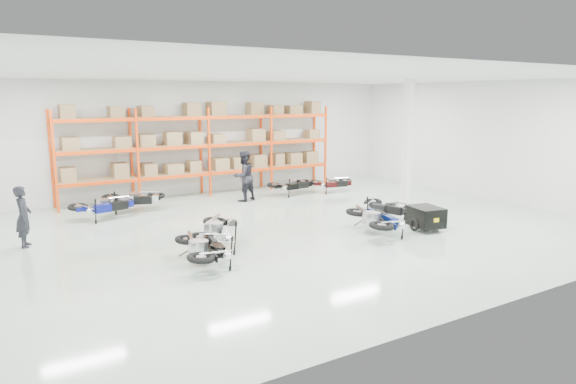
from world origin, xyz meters
TOP-DOWN VIEW (x-y plane):
  - room at (0.00, 0.00)m, footprint 18.00×18.00m
  - pallet_rack at (-0.00, 6.45)m, footprint 11.28×0.98m
  - structural_column at (5.20, 0.50)m, footprint 0.25×0.25m
  - moto_blue_centre at (1.71, -1.96)m, footprint 1.52×2.21m
  - moto_silver_left at (-2.65, -0.73)m, footprint 1.96×2.20m
  - moto_black_far_left at (-3.53, -1.94)m, footprint 1.23×1.99m
  - moto_touring_right at (3.35, -0.66)m, footprint 1.32×1.92m
  - trailer at (3.35, -2.26)m, footprint 0.95×1.71m
  - moto_back_a at (-4.44, 4.23)m, footprint 2.00×1.27m
  - moto_back_b at (-3.35, 4.92)m, footprint 2.05×1.52m
  - moto_back_c at (2.95, 4.59)m, footprint 1.78×0.97m
  - moto_back_d at (4.69, 4.22)m, footprint 1.74×1.13m
  - person_left at (-6.93, 2.07)m, footprint 0.51×0.66m
  - person_back at (0.72, 4.47)m, footprint 1.08×0.93m

SIDE VIEW (x-z plane):
  - trailer at x=3.35m, z-range 0.06..0.76m
  - moto_back_d at x=4.69m, z-range -0.03..1.01m
  - moto_back_c at x=2.95m, z-range -0.03..1.09m
  - moto_touring_right at x=3.35m, z-range -0.03..1.10m
  - moto_back_b at x=-3.35m, z-range -0.03..1.16m
  - moto_back_a at x=-4.44m, z-range -0.03..1.16m
  - moto_black_far_left at x=-3.53m, z-range -0.03..1.17m
  - moto_silver_left at x=-2.65m, z-range -0.04..1.26m
  - moto_blue_centre at x=1.71m, z-range -0.04..1.27m
  - person_left at x=-6.93m, z-range 0.00..1.63m
  - person_back at x=0.72m, z-range 0.00..1.91m
  - room at x=0.00m, z-range -6.75..11.25m
  - structural_column at x=5.20m, z-range 0.00..4.50m
  - pallet_rack at x=0.00m, z-range 0.45..4.07m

